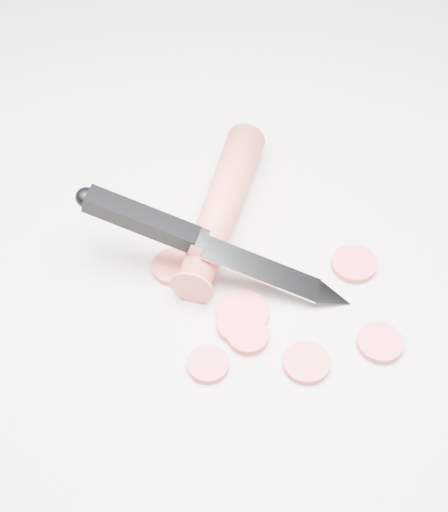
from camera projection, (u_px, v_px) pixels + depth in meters
name	position (u px, v px, depth m)	size (l,w,h in m)	color
ground	(209.00, 258.00, 0.58)	(2.40, 2.40, 0.00)	beige
carrot	(222.00, 207.00, 0.59)	(0.03, 0.03, 0.18)	#D45741
carrot_slice_0	(208.00, 364.00, 0.51)	(0.03, 0.03, 0.01)	#E25650
carrot_slice_1	(248.00, 336.00, 0.53)	(0.03, 0.03, 0.01)	#E25650
carrot_slice_2	(242.00, 313.00, 0.54)	(0.04, 0.04, 0.01)	#E25650
carrot_slice_3	(380.00, 343.00, 0.53)	(0.03, 0.03, 0.01)	#E25650
carrot_slice_4	(354.00, 264.00, 0.57)	(0.04, 0.04, 0.01)	#E25650
carrot_slice_5	(173.00, 267.00, 0.57)	(0.03, 0.03, 0.01)	#E25650
carrot_slice_6	(306.00, 363.00, 0.51)	(0.03, 0.03, 0.01)	#E25650
carrot_slice_7	(240.00, 324.00, 0.54)	(0.04, 0.04, 0.01)	#E25650
kitchen_knife	(215.00, 246.00, 0.54)	(0.19, 0.16, 0.07)	#B3B6BA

